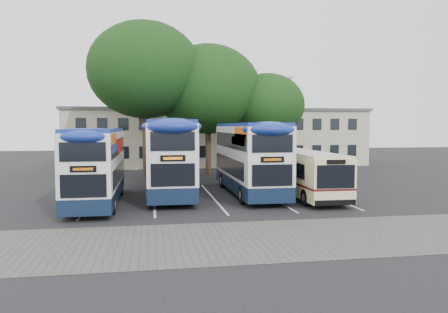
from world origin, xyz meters
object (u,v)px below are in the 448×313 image
tree_mid (208,89)px  bus_single (304,171)px  tree_left (145,70)px  bus_dd_mid (168,154)px  lamp_post (290,118)px  tree_right (267,105)px  bus_dd_left (97,162)px  bus_dd_right (249,155)px

tree_mid → bus_single: size_ratio=1.24×
bus_single → tree_left: bearing=129.3°
bus_dd_mid → bus_single: bearing=-14.8°
lamp_post → bus_dd_mid: (-12.32, -13.33, -2.52)m
lamp_post → bus_dd_mid: 18.33m
tree_right → bus_dd_mid: bearing=-132.3°
tree_left → tree_mid: tree_left is taller
tree_left → bus_dd_left: bearing=-101.8°
lamp_post → bus_dd_mid: size_ratio=0.81×
tree_left → bus_dd_left: size_ratio=1.29×
tree_right → bus_dd_mid: tree_right is taller
bus_dd_right → bus_single: size_ratio=1.16×
tree_left → lamp_post: bearing=15.0°
tree_left → bus_single: bearing=-50.7°
bus_dd_mid → tree_right: bearing=47.7°
bus_single → tree_mid: bearing=108.1°
tree_right → bus_dd_left: bearing=-136.2°
bus_dd_right → bus_single: (3.11, -1.51, -0.91)m
bus_dd_right → bus_single: 3.57m
lamp_post → tree_right: lamp_post is taller
bus_dd_left → bus_single: bus_dd_left is taller
tree_left → tree_mid: (5.45, 1.07, -1.42)m
tree_right → tree_mid: bearing=173.2°
lamp_post → tree_mid: tree_mid is taller
tree_right → bus_dd_left: 18.71m
tree_right → bus_dd_right: tree_right is taller
tree_mid → bus_single: bearing=-71.9°
bus_dd_mid → lamp_post: bearing=47.3°
tree_mid → bus_dd_right: (1.08, -11.34, -5.04)m
tree_right → bus_dd_right: bearing=-111.1°
bus_dd_left → bus_dd_mid: bus_dd_mid is taller
tree_left → bus_dd_left: 14.15m
tree_mid → bus_single: (4.19, -12.85, -5.95)m
lamp_post → bus_single: 16.41m
tree_mid → tree_right: 5.42m
bus_dd_mid → bus_dd_right: 5.08m
tree_left → tree_right: size_ratio=1.45×
bus_dd_left → bus_single: 12.23m
tree_mid → bus_dd_left: 16.38m
tree_left → bus_single: (9.63, -11.77, -7.37)m
tree_left → bus_dd_right: size_ratio=1.20×
bus_dd_left → bus_dd_mid: bearing=32.8°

